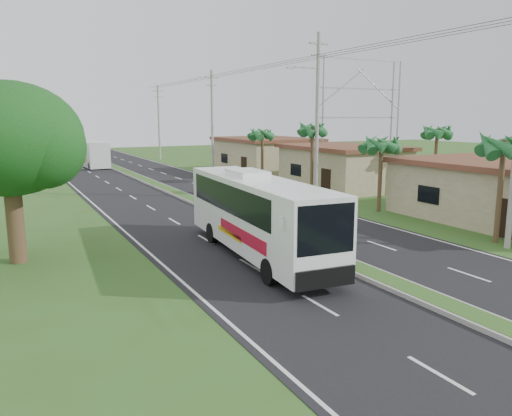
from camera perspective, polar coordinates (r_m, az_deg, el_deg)
name	(u,v)px	position (r m, az deg, el deg)	size (l,w,h in m)	color
ground	(401,289)	(18.80, 16.20, -8.89)	(180.00, 180.00, 0.00)	#37541F
road_asphalt	(199,204)	(35.53, -6.48, 0.48)	(14.00, 160.00, 0.02)	black
median_strip	(199,203)	(35.52, -6.49, 0.63)	(1.20, 160.00, 0.18)	gray
lane_edge_left	(102,212)	(33.78, -17.15, -0.45)	(0.12, 160.00, 0.01)	silver
lane_edge_right	(281,197)	(38.40, 2.90, 1.26)	(0.12, 160.00, 0.01)	silver
shop_near	(510,192)	(32.68, 27.06, 1.68)	(8.60, 12.60, 3.52)	#998867
shop_mid	(343,166)	(43.85, 9.89, 4.70)	(7.60, 10.60, 3.67)	#998867
shop_far	(266,155)	(55.59, 1.11, 6.09)	(8.60, 11.60, 3.82)	#998867
palm_verge_a	(504,145)	(26.62, 26.49, 6.43)	(2.40, 2.40, 5.45)	#473321
palm_verge_b	(382,144)	(33.03, 14.15, 7.08)	(2.40, 2.40, 5.05)	#473321
palm_verge_c	(313,130)	(38.19, 6.49, 8.88)	(2.40, 2.40, 5.85)	#473321
palm_verge_d	(262,134)	(46.19, 0.72, 8.48)	(2.40, 2.40, 5.25)	#473321
palm_behind_shop	(437,132)	(40.82, 20.01, 8.15)	(2.40, 2.40, 5.65)	#473321
shade_tree	(5,143)	(22.78, -26.74, 6.65)	(6.30, 6.00, 7.54)	#473321
utility_pole_b	(317,114)	(37.17, 6.97, 10.58)	(3.20, 0.28, 12.00)	gray
utility_pole_c	(212,121)	(54.88, -5.03, 9.91)	(1.60, 0.28, 11.00)	gray
utility_pole_d	(159,122)	(73.77, -11.04, 9.67)	(1.60, 0.28, 10.50)	gray
billboard_lattice	(359,110)	(54.88, 11.70, 10.94)	(10.18, 1.18, 12.07)	gray
coach_bus_main	(257,211)	(21.70, 0.10, -0.32)	(3.24, 11.64, 3.72)	white
coach_bus_far	(89,152)	(65.79, -18.50, 6.09)	(3.00, 10.91, 3.14)	silver
motorcyclist	(275,239)	(21.74, 2.18, -3.58)	(1.93, 1.00, 2.32)	black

